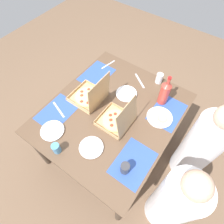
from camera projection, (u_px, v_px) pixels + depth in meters
name	position (u px, v px, depth m)	size (l,w,h in m)	color
ground_plane	(112.00, 146.00, 2.39)	(6.00, 6.00, 0.00)	brown
dining_table	(112.00, 118.00, 1.85)	(1.31, 1.12, 0.76)	#3F3328
placemat_near_left	(97.00, 75.00, 2.03)	(0.36, 0.26, 0.00)	#2D4C9E
placemat_near_right	(57.00, 112.00, 1.76)	(0.36, 0.26, 0.00)	#2D4C9E
placemat_far_left	(167.00, 112.00, 1.76)	(0.36, 0.26, 0.00)	#2D4C9E
placemat_far_right	(133.00, 163.00, 1.49)	(0.36, 0.26, 0.00)	#2D4C9E
pizza_box_corner_left	(118.00, 120.00, 1.66)	(0.28, 0.28, 0.31)	tan
pizza_box_center	(90.00, 96.00, 1.80)	(0.29, 0.31, 0.33)	tan
plate_far_left	(126.00, 94.00, 1.87)	(0.21, 0.21, 0.02)	white
plate_near_right	(52.00, 131.00, 1.64)	(0.20, 0.20, 0.02)	white
plate_far_right	(91.00, 148.00, 1.55)	(0.20, 0.20, 0.02)	white
plate_near_left	(160.00, 117.00, 1.72)	(0.23, 0.23, 0.03)	white
soda_bottle	(165.00, 92.00, 1.72)	(0.09, 0.09, 0.32)	#B2382D
cup_spare	(56.00, 148.00, 1.51)	(0.06, 0.06, 0.09)	teal
cup_clear_right	(125.00, 168.00, 1.41)	(0.07, 0.07, 0.11)	#333338
cup_dark	(159.00, 78.00, 1.93)	(0.07, 0.07, 0.11)	silver
fork_by_near_right	(108.00, 65.00, 2.11)	(0.19, 0.02, 0.01)	#B7B7BC
knife_by_far_left	(140.00, 81.00, 1.98)	(0.21, 0.02, 0.01)	#B7B7BC
knife_by_far_right	(59.00, 110.00, 1.77)	(0.21, 0.02, 0.01)	#B7B7BC
diner_left_seat	(200.00, 147.00, 1.83)	(0.32, 0.32, 1.14)	white
diner_right_seat	(173.00, 202.00, 1.56)	(0.32, 0.32, 1.15)	white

